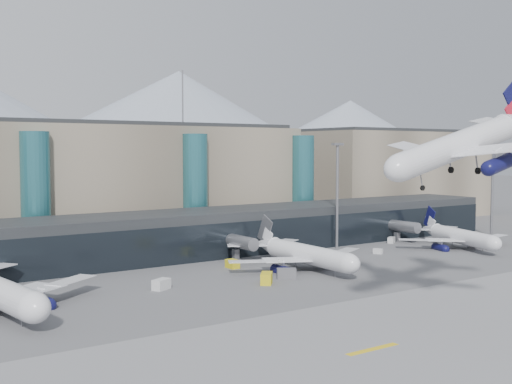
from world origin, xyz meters
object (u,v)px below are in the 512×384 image
Objects in this scene: lightmast_mid at (337,189)px; lightmast_right at (492,184)px; veh_d at (391,240)px; hero_jet at (470,136)px; veh_b at (232,264)px; veh_h at (267,278)px; veh_g at (378,251)px; veh_e at (489,242)px; veh_c at (286,274)px; jet_parked_right at (455,231)px; veh_a at (161,284)px; jet_parked_mid at (298,247)px.

lightmast_right is at bearing -9.09° from lightmast_mid.
hero_jet is at bearing -158.75° from veh_d.
veh_b is 0.82× the size of veh_h.
veh_d is 1.27× the size of veh_g.
veh_e is at bearing -74.20° from veh_d.
veh_g is 0.57× the size of veh_h.
veh_h reaches higher than veh_g.
veh_c is 36.41m from veh_g.
veh_g is at bearing 99.02° from jet_parked_right.
lightmast_mid is 18.68m from veh_g.
hero_jet reaches higher than veh_h.
veh_b is 70.52m from veh_e.
veh_b is at bearing -121.70° from veh_g.
hero_jet is 55.87m from veh_a.
veh_a is at bearing 162.44° from veh_d.
veh_e is (-15.82, -10.61, -13.52)m from lightmast_right.
veh_a is 0.89× the size of veh_h.
jet_parked_right is at bearing -32.72° from lightmast_mid.
veh_c is at bearing 132.73° from jet_parked_mid.
hero_jet reaches higher than veh_e.
jet_parked_mid reaches higher than veh_c.
hero_jet reaches higher than veh_b.
jet_parked_right reaches higher than veh_g.
veh_a reaches higher than veh_g.
jet_parked_mid is (-74.29, -7.61, -10.24)m from lightmast_right.
lightmast_mid reaches higher than veh_e.
jet_parked_mid is at bearing 82.44° from hero_jet.
hero_jet is at bearing 146.92° from jet_parked_right.
hero_jet reaches higher than lightmast_right.
veh_d is (46.74, 59.00, -25.16)m from hero_jet.
lightmast_mid reaches higher than veh_a.
jet_parked_mid is 10.78× the size of veh_e.
lightmast_right is at bearing -83.05° from jet_parked_mid.
veh_g is (34.71, 11.00, -0.37)m from veh_c.
jet_parked_mid is at bearing -108.79° from veh_g.
jet_parked_mid is 10.59× the size of veh_a.
lightmast_right is 0.75× the size of jet_parked_mid.
hero_jet is 74.07m from jet_parked_right.
veh_b is at bearing 29.45° from veh_h.
jet_parked_right is (24.51, -15.75, -10.48)m from lightmast_mid.
veh_b is at bearing 59.22° from jet_parked_mid.
jet_parked_mid is 12.26m from veh_c.
veh_c is 1.10× the size of veh_e.
veh_c is at bearing -169.46° from lightmast_right.
veh_a is at bearing 96.53° from jet_parked_mid.
lightmast_mid reaches higher than veh_b.
jet_parked_mid is 26.30m from veh_g.
hero_jet is 58.40m from veh_b.
lightmast_right reaches higher than veh_b.
lightmast_mid is 1.00× the size of lightmast_right.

